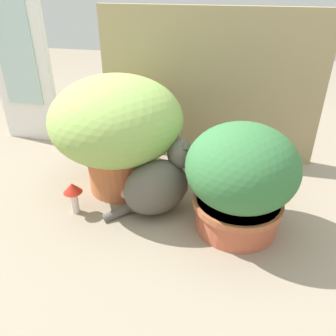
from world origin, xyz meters
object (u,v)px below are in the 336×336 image
Objects in this scene: cat at (160,184)px; mushroom_ornament_pink at (132,192)px; grass_planter at (117,126)px; leafy_planter at (241,178)px; mushroom_ornament_red at (73,192)px.

cat is 3.07× the size of mushroom_ornament_pink.
grass_planter is 1.33× the size of leafy_planter.
cat is at bearing 11.50° from mushroom_ornament_pink.
mushroom_ornament_pink is at bearing 177.50° from leafy_planter.
grass_planter is at bearing 161.71° from leafy_planter.
grass_planter reaches higher than leafy_planter.
grass_planter is 0.31m from mushroom_ornament_red.
grass_planter reaches higher than cat.
mushroom_ornament_pink is (-0.40, 0.02, -0.13)m from leafy_planter.
mushroom_ornament_pink is at bearing -56.41° from grass_planter.
grass_planter is 0.29m from cat.
leafy_planter is 0.31m from cat.
leafy_planter is at bearing -7.65° from cat.
mushroom_ornament_pink is (0.10, -0.15, -0.21)m from grass_planter.
grass_planter reaches higher than mushroom_ornament_red.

